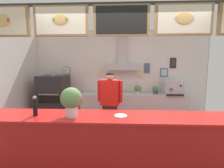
{
  "coord_description": "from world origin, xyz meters",
  "views": [
    {
      "loc": [
        -0.02,
        -2.5,
        1.82
      ],
      "look_at": [
        -0.18,
        0.89,
        1.37
      ],
      "focal_mm": 26.77,
      "sensor_mm": 36.0,
      "label": 1
    }
  ],
  "objects_px": {
    "shop_worker": "(110,105)",
    "basil_vase": "(71,101)",
    "pizza_oven": "(55,100)",
    "condiment_plate": "(120,116)",
    "potted_oregano": "(106,90)",
    "espresso_machine": "(172,87)",
    "pepper_grinder": "(35,106)",
    "potted_sage": "(116,90)",
    "potted_rosemary": "(155,90)",
    "potted_thyme": "(138,89)"
  },
  "relations": [
    {
      "from": "espresso_machine",
      "to": "basil_vase",
      "type": "bearing_deg",
      "value": -129.53
    },
    {
      "from": "condiment_plate",
      "to": "potted_thyme",
      "type": "bearing_deg",
      "value": 78.79
    },
    {
      "from": "pizza_oven",
      "to": "basil_vase",
      "type": "distance_m",
      "value": 2.77
    },
    {
      "from": "potted_oregano",
      "to": "pepper_grinder",
      "type": "height_order",
      "value": "pepper_grinder"
    },
    {
      "from": "potted_thyme",
      "to": "pepper_grinder",
      "type": "distance_m",
      "value": 3.15
    },
    {
      "from": "pepper_grinder",
      "to": "condiment_plate",
      "type": "xyz_separation_m",
      "value": [
        1.19,
        0.03,
        -0.13
      ]
    },
    {
      "from": "pepper_grinder",
      "to": "potted_sage",
      "type": "bearing_deg",
      "value": 67.92
    },
    {
      "from": "espresso_machine",
      "to": "condiment_plate",
      "type": "height_order",
      "value": "espresso_machine"
    },
    {
      "from": "pizza_oven",
      "to": "basil_vase",
      "type": "height_order",
      "value": "pizza_oven"
    },
    {
      "from": "potted_sage",
      "to": "pepper_grinder",
      "type": "bearing_deg",
      "value": -112.08
    },
    {
      "from": "potted_oregano",
      "to": "potted_sage",
      "type": "distance_m",
      "value": 0.31
    },
    {
      "from": "pizza_oven",
      "to": "condiment_plate",
      "type": "xyz_separation_m",
      "value": [
        1.89,
        -2.38,
        0.35
      ]
    },
    {
      "from": "potted_thyme",
      "to": "pepper_grinder",
      "type": "relative_size",
      "value": 0.9
    },
    {
      "from": "pepper_grinder",
      "to": "condiment_plate",
      "type": "relative_size",
      "value": 1.61
    },
    {
      "from": "potted_rosemary",
      "to": "potted_sage",
      "type": "xyz_separation_m",
      "value": [
        -1.15,
        0.0,
        -0.01
      ]
    },
    {
      "from": "shop_worker",
      "to": "potted_oregano",
      "type": "height_order",
      "value": "shop_worker"
    },
    {
      "from": "pizza_oven",
      "to": "potted_rosemary",
      "type": "xyz_separation_m",
      "value": [
        2.92,
        0.24,
        0.3
      ]
    },
    {
      "from": "pizza_oven",
      "to": "pepper_grinder",
      "type": "distance_m",
      "value": 2.56
    },
    {
      "from": "espresso_machine",
      "to": "potted_sage",
      "type": "relative_size",
      "value": 2.62
    },
    {
      "from": "potted_thyme",
      "to": "potted_rosemary",
      "type": "bearing_deg",
      "value": 2.24
    },
    {
      "from": "potted_rosemary",
      "to": "potted_thyme",
      "type": "bearing_deg",
      "value": -177.76
    },
    {
      "from": "potted_oregano",
      "to": "potted_thyme",
      "type": "distance_m",
      "value": 0.94
    },
    {
      "from": "potted_sage",
      "to": "potted_thyme",
      "type": "bearing_deg",
      "value": -1.9
    },
    {
      "from": "shop_worker",
      "to": "potted_rosemary",
      "type": "height_order",
      "value": "shop_worker"
    },
    {
      "from": "basil_vase",
      "to": "espresso_machine",
      "type": "bearing_deg",
      "value": 50.47
    },
    {
      "from": "shop_worker",
      "to": "condiment_plate",
      "type": "distance_m",
      "value": 1.46
    },
    {
      "from": "espresso_machine",
      "to": "condiment_plate",
      "type": "distance_m",
      "value": 3.02
    },
    {
      "from": "potted_rosemary",
      "to": "pepper_grinder",
      "type": "distance_m",
      "value": 3.47
    },
    {
      "from": "pizza_oven",
      "to": "potted_oregano",
      "type": "distance_m",
      "value": 1.51
    },
    {
      "from": "pizza_oven",
      "to": "condiment_plate",
      "type": "height_order",
      "value": "pizza_oven"
    },
    {
      "from": "basil_vase",
      "to": "pizza_oven",
      "type": "bearing_deg",
      "value": 116.67
    },
    {
      "from": "espresso_machine",
      "to": "potted_sage",
      "type": "height_order",
      "value": "espresso_machine"
    },
    {
      "from": "potted_oregano",
      "to": "condiment_plate",
      "type": "bearing_deg",
      "value": -80.85
    },
    {
      "from": "shop_worker",
      "to": "potted_thyme",
      "type": "distance_m",
      "value": 1.41
    },
    {
      "from": "potted_sage",
      "to": "pepper_grinder",
      "type": "height_order",
      "value": "pepper_grinder"
    },
    {
      "from": "pizza_oven",
      "to": "potted_thyme",
      "type": "relative_size",
      "value": 6.07
    },
    {
      "from": "shop_worker",
      "to": "espresso_machine",
      "type": "distance_m",
      "value": 2.12
    },
    {
      "from": "pepper_grinder",
      "to": "pizza_oven",
      "type": "bearing_deg",
      "value": 106.12
    },
    {
      "from": "espresso_machine",
      "to": "potted_oregano",
      "type": "xyz_separation_m",
      "value": [
        -1.94,
        0.03,
        -0.1
      ]
    },
    {
      "from": "potted_rosemary",
      "to": "potted_thyme",
      "type": "height_order",
      "value": "potted_thyme"
    },
    {
      "from": "espresso_machine",
      "to": "pepper_grinder",
      "type": "distance_m",
      "value": 3.79
    },
    {
      "from": "shop_worker",
      "to": "basil_vase",
      "type": "xyz_separation_m",
      "value": [
        -0.44,
        -1.47,
        0.44
      ]
    },
    {
      "from": "potted_rosemary",
      "to": "pizza_oven",
      "type": "bearing_deg",
      "value": -175.28
    },
    {
      "from": "shop_worker",
      "to": "basil_vase",
      "type": "distance_m",
      "value": 1.59
    },
    {
      "from": "potted_rosemary",
      "to": "basil_vase",
      "type": "bearing_deg",
      "value": -122.61
    },
    {
      "from": "potted_sage",
      "to": "pepper_grinder",
      "type": "distance_m",
      "value": 2.87
    },
    {
      "from": "potted_sage",
      "to": "condiment_plate",
      "type": "xyz_separation_m",
      "value": [
        0.12,
        -2.62,
        0.07
      ]
    },
    {
      "from": "pizza_oven",
      "to": "potted_rosemary",
      "type": "relative_size",
      "value": 6.83
    },
    {
      "from": "pizza_oven",
      "to": "pepper_grinder",
      "type": "relative_size",
      "value": 5.44
    },
    {
      "from": "pepper_grinder",
      "to": "basil_vase",
      "type": "relative_size",
      "value": 0.7
    }
  ]
}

